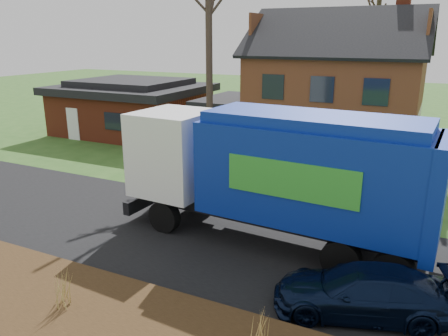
% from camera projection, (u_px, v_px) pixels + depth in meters
% --- Properties ---
extents(ground, '(120.00, 120.00, 0.00)m').
position_uv_depth(ground, '(185.00, 234.00, 15.09)').
color(ground, '#2B531B').
rests_on(ground, ground).
extents(road, '(80.00, 7.00, 0.02)m').
position_uv_depth(road, '(185.00, 234.00, 15.09)').
color(road, black).
rests_on(road, ground).
extents(mulch_verge, '(80.00, 3.50, 0.30)m').
position_uv_depth(mulch_verge, '(72.00, 314.00, 10.48)').
color(mulch_verge, black).
rests_on(mulch_verge, ground).
extents(main_house, '(12.95, 8.95, 9.26)m').
position_uv_depth(main_house, '(329.00, 82.00, 25.29)').
color(main_house, '#C3B59D').
rests_on(main_house, ground).
extents(ranch_house, '(9.80, 8.20, 3.70)m').
position_uv_depth(ranch_house, '(132.00, 106.00, 30.78)').
color(ranch_house, maroon).
rests_on(ranch_house, ground).
extents(garbage_truck, '(10.33, 3.33, 4.36)m').
position_uv_depth(garbage_truck, '(279.00, 170.00, 13.78)').
color(garbage_truck, black).
rests_on(garbage_truck, ground).
extents(silver_sedan, '(4.29, 2.56, 1.34)m').
position_uv_depth(silver_sedan, '(234.00, 173.00, 19.60)').
color(silver_sedan, '#9DA0A4').
rests_on(silver_sedan, ground).
extents(navy_wagon, '(4.58, 2.88, 1.24)m').
position_uv_depth(navy_wagon, '(362.00, 291.00, 10.58)').
color(navy_wagon, black).
rests_on(navy_wagon, ground).
extents(grass_clump_mid, '(0.35, 0.29, 0.97)m').
position_uv_depth(grass_clump_mid, '(64.00, 288.00, 10.42)').
color(grass_clump_mid, '#AA8E4B').
rests_on(grass_clump_mid, mulch_verge).
extents(grass_clump_east, '(0.31, 0.26, 0.78)m').
position_uv_depth(grass_clump_east, '(262.00, 328.00, 9.13)').
color(grass_clump_east, tan).
rests_on(grass_clump_east, mulch_verge).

